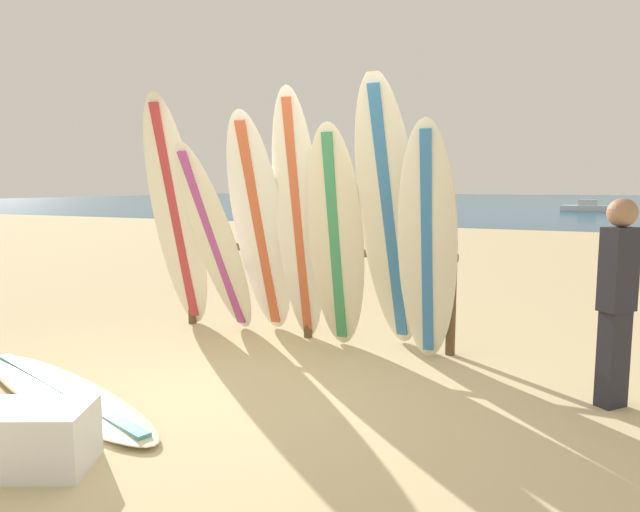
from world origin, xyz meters
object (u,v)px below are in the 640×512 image
at_px(small_boat_offshore, 588,207).
at_px(beachgoer_standing, 617,294).
at_px(surfboard_rack, 308,271).
at_px(surfboard_leaning_right, 390,221).
at_px(surfboard_leaning_center_right, 336,239).
at_px(cooler_box, 36,438).
at_px(surfboard_leaning_center_left, 260,229).
at_px(surfboard_leaning_far_right, 427,246).
at_px(surfboard_lying_on_sand, 61,392).
at_px(surfboard_leaning_center, 298,220).
at_px(surfboard_leaning_far_left, 177,216).
at_px(surfboard_leaning_left, 215,242).

bearing_deg(small_boat_offshore, beachgoer_standing, -89.90).
bearing_deg(beachgoer_standing, small_boat_offshore, 90.10).
relative_size(surfboard_rack, surfboard_leaning_right, 1.21).
bearing_deg(surfboard_rack, surfboard_leaning_center_right, -35.17).
relative_size(beachgoer_standing, cooler_box, 2.50).
distance_m(surfboard_leaning_center_left, surfboard_leaning_far_right, 1.77).
xyz_separation_m(surfboard_leaning_far_right, small_boat_offshore, (1.40, 33.40, -0.81)).
height_order(surfboard_lying_on_sand, small_boat_offshore, small_boat_offshore).
height_order(surfboard_leaning_center, beachgoer_standing, surfboard_leaning_center).
bearing_deg(surfboard_leaning_center_left, cooler_box, -85.22).
bearing_deg(small_boat_offshore, surfboard_leaning_center_right, -93.97).
relative_size(surfboard_leaning_right, beachgoer_standing, 1.69).
relative_size(surfboard_leaning_center, small_boat_offshore, 0.82).
distance_m(surfboard_leaning_center_left, surfboard_leaning_right, 1.38).
height_order(surfboard_rack, surfboard_lying_on_sand, surfboard_rack).
xyz_separation_m(surfboard_leaning_center_right, surfboard_leaning_far_right, (0.91, -0.12, -0.01)).
xyz_separation_m(surfboard_leaning_far_left, surfboard_leaning_right, (2.35, 0.07, 0.01)).
bearing_deg(surfboard_leaning_left, surfboard_lying_on_sand, -92.97).
bearing_deg(surfboard_leaning_far_right, surfboard_leaning_right, 158.39).
height_order(surfboard_leaning_center, surfboard_leaning_center_right, surfboard_leaning_center).
relative_size(surfboard_leaning_center_left, surfboard_leaning_far_right, 1.07).
bearing_deg(surfboard_lying_on_sand, surfboard_leaning_center_right, 55.02).
bearing_deg(surfboard_leaning_left, surfboard_leaning_far_right, -0.68).
xyz_separation_m(surfboard_leaning_left, surfboard_leaning_right, (1.82, 0.13, 0.26)).
height_order(surfboard_leaning_far_right, small_boat_offshore, surfboard_leaning_far_right).
bearing_deg(surfboard_lying_on_sand, surfboard_leaning_far_right, 39.10).
xyz_separation_m(surfboard_leaning_center_left, beachgoer_standing, (3.21, -0.52, -0.32)).
relative_size(surfboard_leaning_center, surfboard_lying_on_sand, 0.93).
bearing_deg(surfboard_leaning_center_left, surfboard_leaning_right, -0.24).
relative_size(surfboard_rack, beachgoer_standing, 2.05).
xyz_separation_m(surfboard_leaning_right, beachgoer_standing, (1.84, -0.51, -0.44)).
distance_m(surfboard_lying_on_sand, small_boat_offshore, 35.47).
distance_m(surfboard_leaning_center, beachgoer_standing, 2.85).
xyz_separation_m(surfboard_rack, surfboard_leaning_far_left, (-1.39, -0.35, 0.56)).
bearing_deg(surfboard_rack, surfboard_leaning_center, -82.72).
bearing_deg(surfboard_lying_on_sand, surfboard_rack, 67.52).
bearing_deg(surfboard_leaning_far_right, surfboard_leaning_left, 179.32).
relative_size(surfboard_leaning_center_right, small_boat_offshore, 0.71).
distance_m(surfboard_leaning_center, cooler_box, 3.09).
xyz_separation_m(surfboard_leaning_far_left, surfboard_leaning_far_right, (2.74, -0.08, -0.19)).
distance_m(surfboard_leaning_center_left, surfboard_leaning_center, 0.45).
distance_m(surfboard_leaning_far_left, beachgoer_standing, 4.24).
xyz_separation_m(surfboard_leaning_center_right, beachgoer_standing, (2.37, -0.48, -0.25)).
relative_size(surfboard_leaning_far_left, surfboard_leaning_center_right, 1.17).
height_order(surfboard_leaning_far_right, cooler_box, surfboard_leaning_far_right).
height_order(surfboard_leaning_left, surfboard_leaning_right, surfboard_leaning_right).
relative_size(surfboard_leaning_right, surfboard_lying_on_sand, 0.94).
bearing_deg(surfboard_leaning_far_right, surfboard_leaning_center_right, 172.39).
height_order(surfboard_rack, beachgoer_standing, beachgoer_standing).
distance_m(surfboard_leaning_far_left, small_boat_offshore, 33.59).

